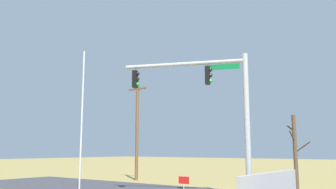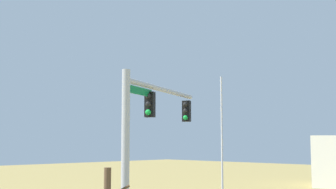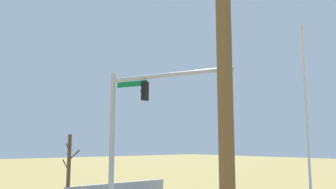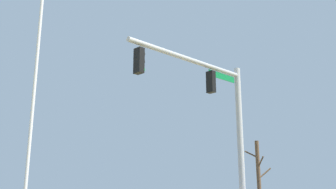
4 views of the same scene
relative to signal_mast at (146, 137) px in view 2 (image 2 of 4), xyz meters
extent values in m
cylinder|color=#B2B5BA|center=(1.51, 0.63, -1.40)|extent=(0.28, 0.28, 7.33)
cylinder|color=#B2B5BA|center=(-1.50, -0.62, 1.92)|extent=(6.10, 2.68, 0.20)
cube|color=#0F7238|center=(0.43, 0.18, 1.64)|extent=(1.67, 0.72, 0.28)
cube|color=black|center=(-0.29, -0.12, 1.22)|extent=(0.36, 0.42, 0.96)
sphere|color=black|center=(-0.15, -0.06, 1.52)|extent=(0.22, 0.22, 0.22)
sphere|color=black|center=(-0.15, -0.06, 1.22)|extent=(0.22, 0.22, 0.22)
sphere|color=green|center=(-0.15, -0.06, 0.92)|extent=(0.22, 0.22, 0.22)
cube|color=black|center=(-4.02, -1.67, 1.22)|extent=(0.36, 0.42, 0.96)
sphere|color=black|center=(-3.89, -1.61, 1.52)|extent=(0.22, 0.22, 0.22)
sphere|color=black|center=(-3.89, -1.61, 1.22)|extent=(0.22, 0.22, 0.22)
sphere|color=green|center=(-3.89, -1.61, 0.92)|extent=(0.22, 0.22, 0.22)
cylinder|color=silver|center=(-7.53, -2.39, -0.91)|extent=(0.10, 0.10, 8.31)
camera|label=1|loc=(9.06, -16.12, -2.65)|focal=38.18mm
camera|label=2|loc=(11.48, 12.50, -0.19)|focal=49.19mm
camera|label=3|loc=(-14.21, 10.21, -1.41)|focal=37.44mm
camera|label=4|loc=(-7.80, -14.29, -3.37)|focal=40.86mm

